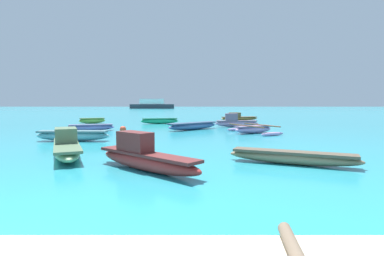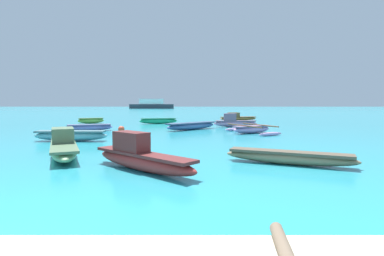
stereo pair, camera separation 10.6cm
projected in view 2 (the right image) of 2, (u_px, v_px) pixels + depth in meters
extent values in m
ellipsoid|color=#1DAD6F|center=(159.00, 121.00, 25.36)|extent=(3.24, 1.21, 0.47)
cube|color=#1C6B4A|center=(159.00, 119.00, 25.34)|extent=(2.98, 1.13, 0.08)
ellipsoid|color=#C68CB5|center=(236.00, 124.00, 22.13)|extent=(3.20, 0.54, 0.48)
cube|color=slate|center=(236.00, 121.00, 22.11)|extent=(2.94, 0.52, 0.08)
cube|color=slate|center=(231.00, 117.00, 22.09)|extent=(0.90, 0.44, 0.52)
ellipsoid|color=#81B448|center=(92.00, 121.00, 25.92)|extent=(2.21, 1.51, 0.46)
cube|color=#537034|center=(92.00, 118.00, 25.91)|extent=(2.04, 1.41, 0.08)
ellipsoid|color=#817BC2|center=(91.00, 128.00, 19.27)|extent=(2.94, 1.47, 0.40)
cube|color=#535077|center=(90.00, 125.00, 19.25)|extent=(2.71, 1.38, 0.08)
ellipsoid|color=#7DAC74|center=(65.00, 150.00, 10.04)|extent=(2.38, 3.96, 0.45)
cube|color=#516B4C|center=(65.00, 145.00, 10.02)|extent=(2.22, 3.66, 0.08)
cube|color=#516B4C|center=(64.00, 135.00, 10.45)|extent=(1.09, 1.30, 0.49)
ellipsoid|color=#C495CF|center=(253.00, 129.00, 17.69)|extent=(2.62, 1.83, 0.45)
cube|color=slate|center=(253.00, 126.00, 17.67)|extent=(2.43, 1.71, 0.08)
cylinder|color=brown|center=(260.00, 125.00, 17.93)|extent=(1.55, 2.87, 0.07)
cylinder|color=brown|center=(245.00, 126.00, 17.40)|extent=(1.55, 2.87, 0.07)
ellipsoid|color=#C495CF|center=(237.00, 129.00, 19.12)|extent=(1.50, 0.91, 0.20)
ellipsoid|color=#C495CF|center=(272.00, 134.00, 16.28)|extent=(1.50, 0.91, 0.20)
ellipsoid|color=maroon|center=(144.00, 162.00, 8.02)|extent=(3.27, 3.02, 0.48)
cube|color=maroon|center=(143.00, 154.00, 8.00)|extent=(3.03, 2.80, 0.08)
cube|color=maroon|center=(132.00, 141.00, 8.30)|extent=(1.14, 1.09, 0.53)
ellipsoid|color=#AF6A30|center=(239.00, 119.00, 29.89)|extent=(3.89, 1.53, 0.38)
cube|color=brown|center=(239.00, 117.00, 29.88)|extent=(3.59, 1.43, 0.08)
cube|color=brown|center=(235.00, 115.00, 29.76)|extent=(1.18, 0.83, 0.42)
ellipsoid|color=#6CACB5|center=(72.00, 136.00, 14.13)|extent=(3.48, 0.71, 0.49)
cube|color=#486B70|center=(72.00, 131.00, 14.12)|extent=(3.20, 0.68, 0.08)
ellipsoid|color=#8D7353|center=(290.00, 158.00, 8.82)|extent=(3.69, 2.03, 0.39)
cube|color=brown|center=(290.00, 153.00, 8.80)|extent=(3.40, 1.89, 0.08)
ellipsoid|color=#48679F|center=(193.00, 126.00, 19.98)|extent=(3.59, 3.35, 0.48)
cube|color=#344564|center=(193.00, 123.00, 19.96)|extent=(3.32, 3.10, 0.08)
sphere|color=#E54C2D|center=(122.00, 129.00, 18.20)|extent=(0.39, 0.39, 0.39)
cylinder|color=#75604C|center=(287.00, 253.00, 3.24)|extent=(0.31, 1.32, 0.16)
cube|color=#2D333D|center=(153.00, 106.00, 86.12)|extent=(12.48, 2.75, 1.25)
cube|color=white|center=(153.00, 102.00, 86.00)|extent=(6.87, 2.33, 1.50)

